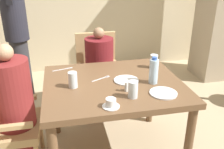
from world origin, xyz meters
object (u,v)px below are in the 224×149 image
object	(u,v)px
chair_far_side	(98,70)
plate_main_right	(163,93)
diner_in_left_chair	(15,109)
glass_tall_mid	(133,89)
water_bottle	(154,71)
glass_tall_near	(73,80)
standing_host	(16,30)
diner_in_far_chair	(100,72)
teacup_with_saucer	(111,103)
glass_tall_far	(154,61)
plate_main_left	(126,80)

from	to	relation	value
chair_far_side	plate_main_right	world-z (taller)	chair_far_side
diner_in_left_chair	plate_main_right	distance (m)	1.21
glass_tall_mid	water_bottle	bearing A→B (deg)	41.08
water_bottle	glass_tall_near	xyz separation A→B (m)	(-0.67, 0.06, -0.04)
standing_host	plate_main_right	distance (m)	2.10
diner_in_far_chair	teacup_with_saucer	world-z (taller)	diner_in_far_chair
diner_in_far_chair	plate_main_right	bearing A→B (deg)	-71.87
diner_in_left_chair	glass_tall_mid	distance (m)	0.99
plate_main_right	diner_in_left_chair	bearing A→B (deg)	166.09
diner_in_left_chair	glass_tall_near	world-z (taller)	diner_in_left_chair
diner_in_left_chair	water_bottle	world-z (taller)	diner_in_left_chair
teacup_with_saucer	glass_tall_far	world-z (taller)	glass_tall_far
plate_main_right	water_bottle	size ratio (longest dim) A/B	0.92
plate_main_right	glass_tall_mid	size ratio (longest dim) A/B	1.63
plate_main_left	teacup_with_saucer	size ratio (longest dim) A/B	1.73
diner_in_left_chair	teacup_with_saucer	world-z (taller)	diner_in_left_chair
water_bottle	diner_in_left_chair	bearing A→B (deg)	175.85
standing_host	plate_main_left	size ratio (longest dim) A/B	8.04
diner_in_far_chair	chair_far_side	bearing A→B (deg)	90.00
diner_in_far_chair	plate_main_right	xyz separation A→B (m)	(0.34, -1.03, 0.21)
diner_in_left_chair	water_bottle	size ratio (longest dim) A/B	4.92
glass_tall_mid	glass_tall_far	size ratio (longest dim) A/B	1.00
diner_in_far_chair	teacup_with_saucer	size ratio (longest dim) A/B	8.52
water_bottle	plate_main_left	bearing A→B (deg)	157.62
standing_host	teacup_with_saucer	distance (m)	1.95
chair_far_side	teacup_with_saucer	bearing A→B (deg)	-94.59
standing_host	teacup_with_saucer	bearing A→B (deg)	-64.44
teacup_with_saucer	water_bottle	distance (m)	0.54
plate_main_right	glass_tall_far	bearing A→B (deg)	77.38
glass_tall_near	glass_tall_far	bearing A→B (deg)	18.61
glass_tall_near	chair_far_side	bearing A→B (deg)	69.38
glass_tall_near	glass_tall_far	distance (m)	0.84
plate_main_left	plate_main_right	size ratio (longest dim) A/B	1.00
standing_host	chair_far_side	bearing A→B (deg)	-26.80
chair_far_side	plate_main_right	size ratio (longest dim) A/B	4.36
chair_far_side	plate_main_left	distance (m)	0.92
chair_far_side	plate_main_left	world-z (taller)	chair_far_side
teacup_with_saucer	glass_tall_near	world-z (taller)	glass_tall_near
plate_main_left	water_bottle	world-z (taller)	water_bottle
teacup_with_saucer	glass_tall_far	distance (m)	0.85
plate_main_left	glass_tall_near	world-z (taller)	glass_tall_near
plate_main_left	glass_tall_far	xyz separation A→B (m)	(0.34, 0.24, 0.06)
plate_main_right	water_bottle	xyz separation A→B (m)	(-0.01, 0.21, 0.10)
teacup_with_saucer	glass_tall_mid	xyz separation A→B (m)	(0.19, 0.10, 0.04)
chair_far_side	glass_tall_far	bearing A→B (deg)	-54.52
chair_far_side	plate_main_left	xyz separation A→B (m)	(0.12, -0.88, 0.25)
diner_in_left_chair	teacup_with_saucer	distance (m)	0.85
glass_tall_near	plate_main_right	bearing A→B (deg)	-21.17
water_bottle	glass_tall_near	size ratio (longest dim) A/B	1.76
diner_in_left_chair	standing_host	bearing A→B (deg)	94.82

